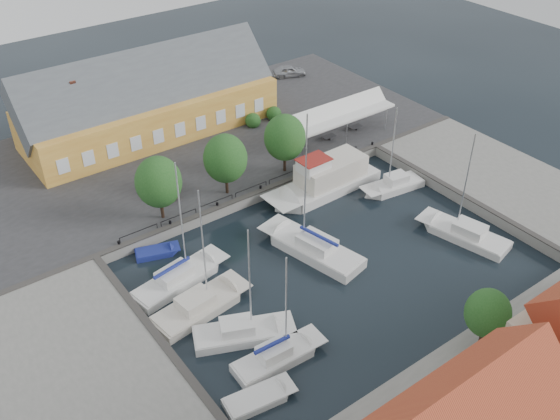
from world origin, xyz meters
name	(u,v)px	position (x,y,z in m)	size (l,w,h in m)	color
ground	(320,256)	(0.00, 0.00, 0.00)	(140.00, 140.00, 0.00)	black
north_quay	(190,147)	(0.00, 23.00, 0.50)	(56.00, 26.00, 1.00)	#2D2D30
west_quay	(89,386)	(-22.00, -2.00, 0.50)	(12.00, 24.00, 1.00)	slate
east_quay	(500,181)	(22.00, -2.00, 0.50)	(12.00, 24.00, 1.00)	slate
south_bank	(526,415)	(0.00, -21.00, 0.50)	(56.00, 14.00, 1.00)	slate
quay_edge_fittings	(288,220)	(0.02, 4.75, 1.06)	(56.00, 24.72, 0.40)	#383533
warehouse	(143,104)	(-2.60, 28.36, 4.43)	(28.56, 14.00, 9.55)	orange
tent_canopy	(337,115)	(14.00, 14.50, 3.68)	(14.00, 4.00, 2.83)	white
quay_trees	(225,158)	(-2.00, 12.00, 4.88)	(18.20, 4.20, 6.30)	black
car_silver	(289,71)	(20.17, 31.42, 1.77)	(1.81, 4.49, 1.53)	#A2A4AA
car_red	(162,187)	(-7.04, 15.79, 1.68)	(1.44, 4.14, 1.36)	#571C14
center_sailboat	(313,250)	(-0.31, 0.71, 0.36)	(5.12, 10.49, 13.78)	silver
trawler	(326,181)	(7.15, 7.91, 1.02)	(13.05, 4.14, 5.00)	silver
east_boat_a	(393,187)	(12.74, 3.92, 0.26)	(6.99, 3.13, 9.83)	silver
east_boat_c	(465,235)	(12.17, -5.75, 0.26)	(4.57, 8.87, 10.95)	silver
west_boat_a	(179,280)	(-11.71, 4.18, 0.27)	(9.19, 4.09, 11.78)	silver
west_boat_b	(200,308)	(-11.95, 0.38, 0.26)	(8.68, 3.94, 11.46)	beige
west_boat_c	(241,335)	(-10.89, -3.97, 0.26)	(7.93, 5.29, 10.48)	silver
west_boat_d	(277,358)	(-10.11, -7.44, 0.27)	(7.33, 2.50, 9.85)	silver
launch_sw	(259,400)	(-13.17, -9.50, 0.09)	(5.19, 2.56, 0.98)	silver
launch_nw	(157,253)	(-11.46, 8.68, 0.09)	(4.15, 2.68, 0.88)	navy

